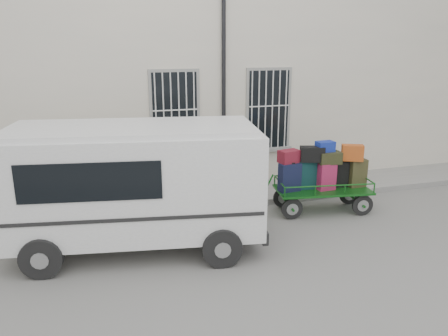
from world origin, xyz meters
TOP-DOWN VIEW (x-y plane):
  - ground at (0.00, 0.00)m, footprint 80.00×80.00m
  - building at (0.00, 5.50)m, footprint 24.00×5.15m
  - sidewalk at (0.00, 2.20)m, footprint 24.00×1.70m
  - luggage_cart at (2.76, 0.58)m, footprint 2.76×1.40m
  - van at (-1.84, -0.12)m, footprint 5.32×2.95m

SIDE VIEW (x-z plane):
  - ground at x=0.00m, z-range 0.00..0.00m
  - sidewalk at x=0.00m, z-range 0.00..0.15m
  - luggage_cart at x=2.76m, z-range 0.06..1.85m
  - van at x=-1.84m, z-range 0.18..2.73m
  - building at x=0.00m, z-range 0.00..6.00m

